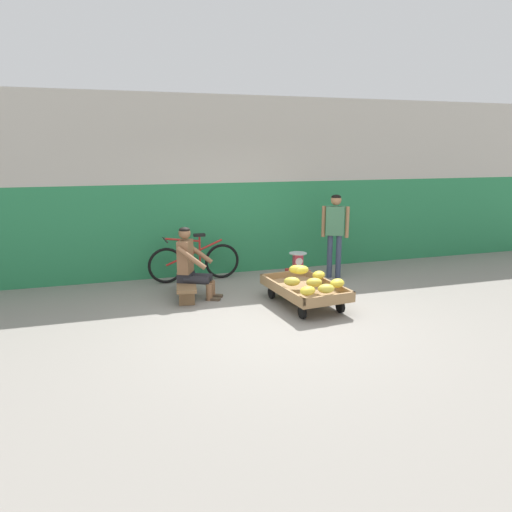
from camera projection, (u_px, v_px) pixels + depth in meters
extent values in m
plane|color=gray|center=(273.00, 321.00, 6.66)|extent=(80.00, 80.00, 0.00)
cube|color=#287F4C|center=(223.00, 228.00, 9.16)|extent=(16.00, 0.30, 1.72)
cube|color=#B7B2A8|center=(222.00, 139.00, 8.80)|extent=(16.00, 0.30, 1.56)
cube|color=#99754C|center=(305.00, 290.00, 7.27)|extent=(0.99, 1.52, 0.05)
cube|color=#99754C|center=(281.00, 289.00, 7.10)|extent=(0.19, 1.44, 0.10)
cube|color=#99754C|center=(327.00, 283.00, 7.41)|extent=(0.19, 1.44, 0.10)
cube|color=#99754C|center=(284.00, 275.00, 7.88)|extent=(0.84, 0.13, 0.10)
cube|color=#99754C|center=(329.00, 299.00, 6.63)|extent=(0.84, 0.13, 0.10)
cylinder|color=black|center=(272.00, 293.00, 7.63)|extent=(0.07, 0.18, 0.18)
cylinder|color=black|center=(306.00, 289.00, 7.88)|extent=(0.07, 0.18, 0.18)
cylinder|color=black|center=(302.00, 312.00, 6.73)|extent=(0.07, 0.18, 0.18)
cylinder|color=black|center=(340.00, 307.00, 6.97)|extent=(0.07, 0.18, 0.18)
ellipsoid|color=gold|center=(308.00, 291.00, 6.59)|extent=(0.29, 0.26, 0.13)
ellipsoid|color=gold|center=(314.00, 282.00, 7.01)|extent=(0.26, 0.20, 0.13)
ellipsoid|color=yellow|center=(337.00, 283.00, 6.97)|extent=(0.29, 0.27, 0.13)
ellipsoid|color=gold|center=(292.00, 281.00, 7.06)|extent=(0.29, 0.27, 0.13)
ellipsoid|color=gold|center=(319.00, 275.00, 7.41)|extent=(0.30, 0.29, 0.13)
ellipsoid|color=gold|center=(326.00, 289.00, 6.70)|extent=(0.25, 0.19, 0.13)
ellipsoid|color=gold|center=(297.00, 269.00, 7.26)|extent=(0.28, 0.23, 0.13)
ellipsoid|color=yellow|center=(301.00, 270.00, 7.25)|extent=(0.28, 0.23, 0.13)
cube|color=brown|center=(186.00, 283.00, 7.66)|extent=(0.46, 1.13, 0.05)
cube|color=brown|center=(186.00, 284.00, 8.06)|extent=(0.25, 0.11, 0.22)
cube|color=brown|center=(187.00, 298.00, 7.32)|extent=(0.25, 0.11, 0.22)
cylinder|color=brown|center=(212.00, 289.00, 7.71)|extent=(0.10, 0.10, 0.27)
cube|color=#4C3D2D|center=(216.00, 296.00, 7.72)|extent=(0.24, 0.18, 0.04)
cylinder|color=#232328|center=(200.00, 277.00, 7.70)|extent=(0.42, 0.29, 0.13)
cylinder|color=brown|center=(209.00, 292.00, 7.53)|extent=(0.10, 0.10, 0.27)
cube|color=#4C3D2D|center=(213.00, 299.00, 7.55)|extent=(0.24, 0.18, 0.04)
cylinder|color=#232328|center=(197.00, 280.00, 7.52)|extent=(0.42, 0.29, 0.13)
cube|color=#232328|center=(186.00, 277.00, 7.64)|extent=(0.32, 0.35, 0.14)
cube|color=brown|center=(185.00, 257.00, 7.56)|extent=(0.30, 0.37, 0.52)
cylinder|color=brown|center=(199.00, 253.00, 7.73)|extent=(0.45, 0.28, 0.36)
cylinder|color=brown|center=(191.00, 258.00, 7.34)|extent=(0.45, 0.28, 0.36)
sphere|color=brown|center=(185.00, 233.00, 7.48)|extent=(0.19, 0.19, 0.19)
ellipsoid|color=black|center=(184.00, 230.00, 7.47)|extent=(0.17, 0.17, 0.09)
cube|color=red|center=(298.00, 278.00, 8.30)|extent=(0.36, 0.28, 0.30)
cylinder|color=#28282D|center=(298.00, 269.00, 8.27)|extent=(0.20, 0.20, 0.03)
cube|color=#C6384C|center=(298.00, 261.00, 8.24)|extent=(0.16, 0.10, 0.24)
cylinder|color=white|center=(299.00, 262.00, 8.19)|extent=(0.13, 0.01, 0.13)
cylinder|color=#B2B5BA|center=(298.00, 253.00, 8.21)|extent=(0.30, 0.30, 0.01)
torus|color=black|center=(166.00, 266.00, 8.45)|extent=(0.64, 0.08, 0.64)
torus|color=black|center=(222.00, 261.00, 8.79)|extent=(0.64, 0.08, 0.64)
cylinder|color=#AD231E|center=(194.00, 252.00, 8.58)|extent=(1.03, 0.08, 0.43)
cylinder|color=#AD231E|center=(200.00, 250.00, 8.60)|extent=(0.04, 0.04, 0.48)
cylinder|color=#AD231E|center=(183.00, 240.00, 8.46)|extent=(0.62, 0.06, 0.12)
cube|color=black|center=(199.00, 235.00, 8.54)|extent=(0.20, 0.11, 0.05)
cylinder|color=black|center=(165.00, 240.00, 8.35)|extent=(0.05, 0.48, 0.03)
cylinder|color=#38425B|center=(338.00, 257.00, 8.79)|extent=(0.10, 0.10, 0.80)
cylinder|color=#38425B|center=(330.00, 256.00, 8.83)|extent=(0.10, 0.10, 0.80)
cube|color=#427A56|center=(335.00, 221.00, 8.67)|extent=(0.38, 0.33, 0.52)
cylinder|color=#9E704C|center=(347.00, 222.00, 8.62)|extent=(0.07, 0.07, 0.56)
cylinder|color=#9E704C|center=(324.00, 221.00, 8.71)|extent=(0.07, 0.07, 0.56)
sphere|color=#9E704C|center=(336.00, 200.00, 8.58)|extent=(0.19, 0.19, 0.19)
ellipsoid|color=black|center=(336.00, 197.00, 8.57)|extent=(0.17, 0.17, 0.09)
cube|color=silver|center=(297.00, 285.00, 7.99)|extent=(0.18, 0.12, 0.24)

